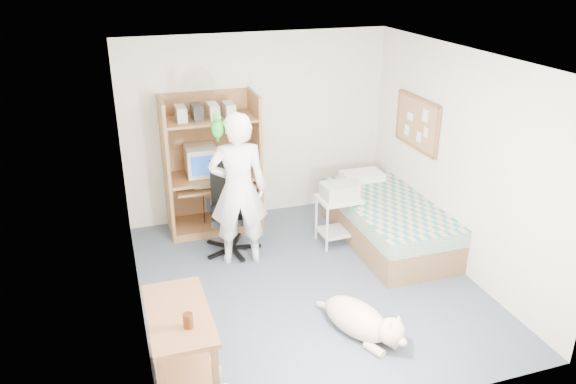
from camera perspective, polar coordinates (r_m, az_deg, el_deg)
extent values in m
plane|color=#454D5E|center=(6.39, 1.95, -9.21)|extent=(4.00, 4.00, 0.00)
cube|color=silver|center=(7.62, -3.09, 6.59)|extent=(3.60, 0.02, 2.50)
cube|color=silver|center=(6.62, 16.93, 3.01)|extent=(0.02, 4.00, 2.50)
cube|color=silver|center=(5.50, -15.78, -0.97)|extent=(0.02, 4.00, 2.50)
cube|color=white|center=(5.47, 2.31, 13.48)|extent=(3.60, 4.00, 0.02)
cube|color=brown|center=(7.24, -12.23, 2.25)|extent=(0.04, 0.60, 1.80)
cube|color=brown|center=(7.42, -3.32, 3.29)|extent=(0.04, 0.60, 1.80)
cube|color=brown|center=(7.58, -8.14, 3.51)|extent=(1.20, 0.02, 1.80)
cube|color=brown|center=(7.36, -7.65, 1.62)|extent=(1.12, 0.60, 0.04)
cube|color=brown|center=(7.33, -7.49, 0.67)|extent=(1.00, 0.50, 0.03)
cube|color=brown|center=(7.12, -7.98, 7.31)|extent=(1.12, 0.55, 0.03)
cube|color=brown|center=(7.64, -7.38, -3.20)|extent=(1.12, 0.60, 0.10)
cube|color=brown|center=(7.25, 10.05, -3.74)|extent=(1.00, 2.00, 0.36)
cube|color=teal|center=(7.13, 10.20, -1.73)|extent=(1.02, 2.02, 0.20)
cube|color=white|center=(7.73, 7.54, 1.57)|extent=(0.55, 0.35, 0.12)
cube|color=brown|center=(4.71, -11.07, -12.12)|extent=(0.50, 1.00, 0.04)
cube|color=brown|center=(4.62, -7.29, -18.74)|extent=(0.05, 0.05, 0.70)
cube|color=brown|center=(5.29, -13.64, -13.06)|extent=(0.05, 0.05, 0.70)
cube|color=brown|center=(5.31, -9.26, -12.46)|extent=(0.05, 0.05, 0.70)
cube|color=brown|center=(5.03, -10.60, -17.06)|extent=(0.46, 0.92, 0.03)
cube|color=#8B5F3E|center=(7.26, 12.99, 6.84)|extent=(0.03, 0.90, 0.60)
cube|color=brown|center=(7.18, 13.19, 9.21)|extent=(0.04, 0.94, 0.04)
cube|color=brown|center=(7.35, 12.76, 4.52)|extent=(0.04, 0.94, 0.04)
cylinder|color=black|center=(7.04, -5.71, -5.65)|extent=(0.62, 0.62, 0.06)
cylinder|color=black|center=(6.94, -5.77, -4.22)|extent=(0.06, 0.06, 0.41)
cube|color=black|center=(6.83, -5.86, -2.37)|extent=(0.55, 0.55, 0.08)
cube|color=black|center=(6.91, -6.09, 1.04)|extent=(0.44, 0.13, 0.57)
cube|color=black|center=(6.76, -8.10, -1.31)|extent=(0.09, 0.31, 0.04)
cube|color=black|center=(6.78, -3.72, -1.04)|extent=(0.09, 0.31, 0.04)
imported|color=white|center=(6.44, -5.09, 0.23)|extent=(0.73, 0.54, 1.84)
ellipsoid|color=#168012|center=(6.17, -7.19, 6.43)|extent=(0.13, 0.13, 0.22)
sphere|color=#168012|center=(6.10, -7.23, 7.53)|extent=(0.09, 0.09, 0.09)
cone|color=#DD4413|center=(6.05, -7.22, 7.41)|extent=(0.04, 0.05, 0.04)
cylinder|color=#168012|center=(6.26, -7.15, 5.47)|extent=(0.05, 0.15, 0.13)
ellipsoid|color=tan|center=(5.58, 6.94, -12.63)|extent=(0.63, 0.83, 0.34)
sphere|color=tan|center=(5.33, 10.48, -13.76)|extent=(0.25, 0.25, 0.25)
cone|color=tan|center=(5.21, 10.31, -13.14)|extent=(0.07, 0.07, 0.09)
cone|color=tan|center=(5.29, 11.19, -12.55)|extent=(0.07, 0.07, 0.09)
ellipsoid|color=tan|center=(5.30, 11.36, -14.60)|extent=(0.13, 0.16, 0.08)
cylinder|color=tan|center=(5.84, 3.92, -11.48)|extent=(0.15, 0.25, 0.12)
cube|color=silver|center=(6.98, 5.23, -0.69)|extent=(0.53, 0.43, 0.04)
cube|color=silver|center=(7.18, 5.10, -3.97)|extent=(0.49, 0.39, 0.03)
cylinder|color=silver|center=(6.88, 3.95, -3.81)|extent=(0.03, 0.03, 0.61)
cylinder|color=silver|center=(7.05, 7.43, -3.26)|extent=(0.03, 0.03, 0.61)
cylinder|color=silver|center=(7.18, 2.90, -2.59)|extent=(0.03, 0.03, 0.61)
cylinder|color=silver|center=(7.34, 6.26, -2.10)|extent=(0.03, 0.03, 0.61)
cube|color=#ABABA7|center=(6.94, 5.26, 0.14)|extent=(0.43, 0.33, 0.18)
cube|color=beige|center=(7.31, -8.81, 3.21)|extent=(0.40, 0.42, 0.37)
cube|color=navy|center=(7.12, -8.56, 2.67)|extent=(0.31, 0.02, 0.26)
cube|color=beige|center=(7.27, -7.77, 0.74)|extent=(0.46, 0.20, 0.03)
cylinder|color=gold|center=(7.35, -5.01, 2.37)|extent=(0.08, 0.08, 0.12)
cylinder|color=#421C0A|center=(4.49, -10.11, -12.74)|extent=(0.08, 0.08, 0.12)
cube|color=#A7A8A3|center=(5.24, -8.34, -17.32)|extent=(0.25, 0.27, 0.08)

